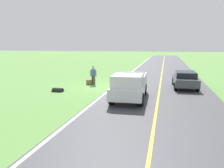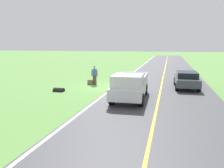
{
  "view_description": "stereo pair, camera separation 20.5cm",
  "coord_description": "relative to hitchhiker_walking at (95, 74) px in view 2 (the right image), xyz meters",
  "views": [
    {
      "loc": [
        -5.54,
        19.1,
        3.69
      ],
      "look_at": [
        -2.5,
        6.16,
        1.37
      ],
      "focal_mm": 36.59,
      "sensor_mm": 36.0,
      "label": 1
    },
    {
      "loc": [
        -5.74,
        19.05,
        3.69
      ],
      "look_at": [
        -2.5,
        6.16,
        1.37
      ],
      "focal_mm": 36.59,
      "sensor_mm": 36.0,
      "label": 2
    }
  ],
  "objects": [
    {
      "name": "hitchhiker_walking",
      "position": [
        0.0,
        0.0,
        0.0
      ],
      "size": [
        0.62,
        0.51,
        1.75
      ],
      "color": "#4C473D",
      "rests_on": "ground"
    },
    {
      "name": "road_surface",
      "position": [
        -6.0,
        0.69,
        -0.98
      ],
      "size": [
        8.31,
        120.0,
        0.0
      ],
      "primitive_type": "cube",
      "color": "#47474C",
      "rests_on": "ground"
    },
    {
      "name": "lane_centre_line",
      "position": [
        -6.0,
        0.69,
        -0.98
      ],
      "size": [
        0.14,
        117.6,
        0.0
      ],
      "primitive_type": "cube",
      "color": "gold",
      "rests_on": "ground"
    },
    {
      "name": "lane_edge_line",
      "position": [
        -2.02,
        0.69,
        -0.98
      ],
      "size": [
        0.16,
        117.6,
        0.0
      ],
      "primitive_type": "cube",
      "color": "silver",
      "rests_on": "ground"
    },
    {
      "name": "ground_plane",
      "position": [
        -0.86,
        0.69,
        -0.98
      ],
      "size": [
        200.0,
        200.0,
        0.0
      ],
      "primitive_type": "plane",
      "color": "#609347"
    },
    {
      "name": "suitcase_carried",
      "position": [
        0.41,
        0.12,
        -0.75
      ],
      "size": [
        0.48,
        0.24,
        0.46
      ],
      "primitive_type": "cube",
      "rotation": [
        0.0,
        0.0,
        1.67
      ],
      "color": "brown",
      "rests_on": "ground"
    },
    {
      "name": "pickup_truck_passing",
      "position": [
        -4.11,
        5.0,
        -0.01
      ],
      "size": [
        2.22,
        5.46,
        1.82
      ],
      "color": "silver",
      "rests_on": "ground"
    },
    {
      "name": "sedan_near_oncoming",
      "position": [
        -8.08,
        -0.41,
        -0.23
      ],
      "size": [
        2.02,
        4.45,
        1.41
      ],
      "color": "#4C5156",
      "rests_on": "ground"
    },
    {
      "name": "drainage_culvert",
      "position": [
        1.79,
        3.62,
        -0.98
      ],
      "size": [
        0.8,
        0.6,
        0.6
      ],
      "primitive_type": "cylinder",
      "rotation": [
        0.0,
        1.57,
        0.0
      ],
      "color": "black",
      "rests_on": "ground"
    }
  ]
}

